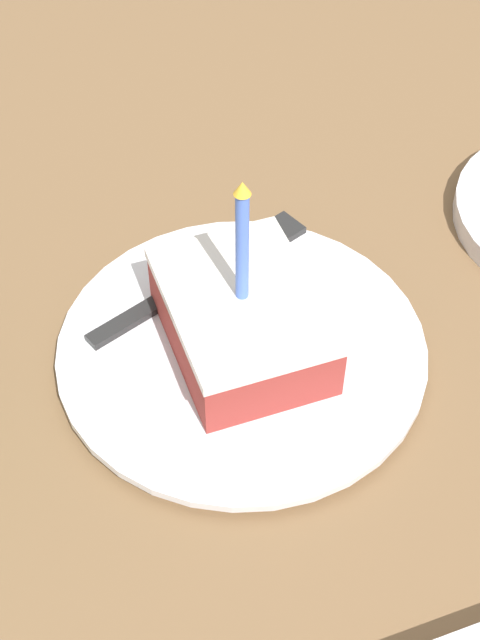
{
  "coord_description": "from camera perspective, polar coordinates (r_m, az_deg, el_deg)",
  "views": [
    {
      "loc": [
        0.13,
        0.34,
        0.44
      ],
      "look_at": [
        0.0,
        -0.01,
        0.04
      ],
      "focal_mm": 50.0,
      "sensor_mm": 36.0,
      "label": 1
    }
  ],
  "objects": [
    {
      "name": "fork",
      "position": [
        0.61,
        -1.66,
        3.26
      ],
      "size": [
        0.17,
        0.08,
        0.0
      ],
      "color": "#262626",
      "rests_on": "plate"
    },
    {
      "name": "ground_plane",
      "position": [
        0.59,
        0.5,
        -4.47
      ],
      "size": [
        2.4,
        2.4,
        0.04
      ],
      "color": "brown",
      "rests_on": "ground"
    },
    {
      "name": "cake_slice",
      "position": [
        0.55,
        -0.05,
        0.02
      ],
      "size": [
        0.09,
        0.12,
        0.13
      ],
      "color": "#99332D",
      "rests_on": "plate"
    },
    {
      "name": "plate",
      "position": [
        0.57,
        -0.0,
        -1.92
      ],
      "size": [
        0.24,
        0.24,
        0.01
      ],
      "color": "silver",
      "rests_on": "ground_plane"
    }
  ]
}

